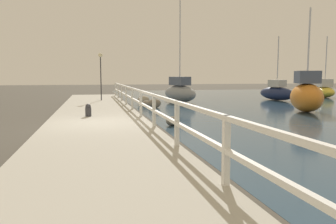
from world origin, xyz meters
The scene contains 13 objects.
ground_plane centered at (0.00, 0.00, 0.00)m, with size 120.00×120.00×0.00m, color #4C473D.
dock_walkway centered at (0.00, 0.00, 0.12)m, with size 3.73×36.00×0.24m.
railing centered at (1.77, 0.00, 0.97)m, with size 0.10×32.50×1.08m.
boulder_upstream centered at (3.43, 7.16, 0.28)m, with size 0.75×0.67×0.56m.
boulder_downstream centered at (2.77, 0.10, 0.19)m, with size 0.49×0.44×0.37m.
boulder_mid_strip centered at (3.13, 8.32, 0.19)m, with size 0.51×0.46×0.38m.
boulder_water_edge centered at (3.11, 9.43, 0.30)m, with size 0.79×0.72×0.60m.
mooring_bollard centered at (-0.36, 1.90, 0.49)m, with size 0.25×0.25×0.52m.
dock_lamp centered at (0.43, 10.89, 2.69)m, with size 0.29×0.29×3.20m.
sailboat_navy centered at (13.90, 11.08, 0.63)m, with size 1.62×3.97×4.92m.
sailboat_orange centered at (10.83, 3.23, 0.89)m, with size 2.51×3.36×5.38m.
sailboat_yellow centered at (19.86, 13.16, 0.64)m, with size 2.57×3.74×5.30m.
sailboat_gray centered at (5.99, 10.93, 0.77)m, with size 2.26×3.89×7.47m.
Camera 1 is at (-0.20, -11.90, 1.90)m, focal length 35.00 mm.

